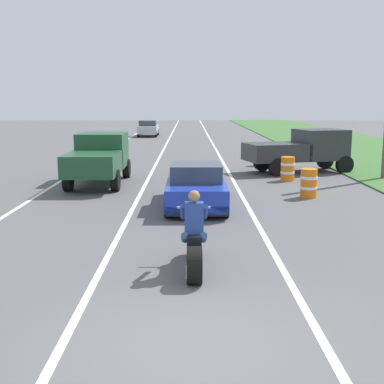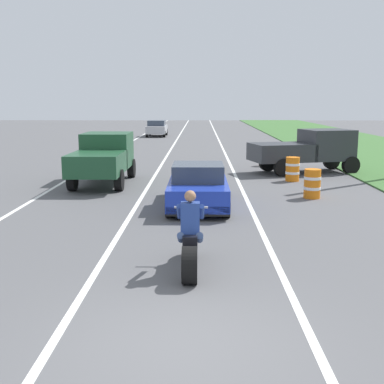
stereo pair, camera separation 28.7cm
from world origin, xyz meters
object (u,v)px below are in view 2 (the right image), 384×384
Objects in this scene: pickup_truck_left_lane_dark_green at (103,156)px; construction_barrel_nearest at (312,184)px; sports_car_blue at (198,187)px; motorcycle_with_rider at (190,243)px; distant_car_far_ahead at (157,128)px; construction_barrel_far at (269,156)px; pickup_truck_right_shoulder_dark_grey at (308,149)px; construction_barrel_mid at (293,169)px.

pickup_truck_left_lane_dark_green reaches higher than construction_barrel_nearest.
motorcycle_with_rider is at bearing -91.10° from sports_car_blue.
sports_car_blue is 31.97m from distant_car_far_ahead.
construction_barrel_far is (3.72, 16.38, -0.09)m from motorcycle_with_rider.
motorcycle_with_rider is at bearing -110.45° from pickup_truck_right_shoulder_dark_grey.
motorcycle_with_rider reaches higher than construction_barrel_mid.
sports_car_blue is 5.77m from pickup_truck_left_lane_dark_green.
pickup_truck_right_shoulder_dark_grey is 5.14× the size of construction_barrel_mid.
construction_barrel_far is at bearing 77.20° from motorcycle_with_rider.
distant_car_far_ahead is at bearing 110.67° from pickup_truck_right_shoulder_dark_grey.
pickup_truck_left_lane_dark_green reaches higher than sports_car_blue.
sports_car_blue is 4.30× the size of construction_barrel_far.
motorcycle_with_rider reaches higher than sports_car_blue.
distant_car_far_ahead is (-7.64, 21.53, 0.27)m from construction_barrel_far.
motorcycle_with_rider is 2.21× the size of construction_barrel_mid.
construction_barrel_nearest is (-1.14, -6.24, -0.60)m from pickup_truck_right_shoulder_dark_grey.
pickup_truck_left_lane_dark_green is 4.80× the size of construction_barrel_nearest.
motorcycle_with_rider is 0.55× the size of distant_car_far_ahead.
construction_barrel_nearest is 1.00× the size of construction_barrel_far.
pickup_truck_left_lane_dark_green reaches higher than motorcycle_with_rider.
distant_car_far_ahead is (-3.92, 37.91, 0.18)m from motorcycle_with_rider.
sports_car_blue is 4.30× the size of construction_barrel_mid.
construction_barrel_far is (7.40, 5.86, -0.60)m from pickup_truck_left_lane_dark_green.
construction_barrel_mid is 5.08m from construction_barrel_far.
construction_barrel_nearest is (3.90, 1.41, -0.13)m from sports_car_blue.
pickup_truck_right_shoulder_dark_grey is 2.97m from construction_barrel_far.
construction_barrel_nearest is at bearing -88.07° from construction_barrel_far.
motorcycle_with_rider reaches higher than distant_car_far_ahead.
construction_barrel_nearest is at bearing -20.65° from pickup_truck_left_lane_dark_green.
motorcycle_with_rider is 38.11m from distant_car_far_ahead.
motorcycle_with_rider is 14.79m from pickup_truck_right_shoulder_dark_grey.
sports_car_blue is 4.30× the size of construction_barrel_nearest.
construction_barrel_mid is (-0.00, 3.69, 0.00)m from construction_barrel_nearest.
motorcycle_with_rider is 6.20m from sports_car_blue.
construction_barrel_far is at bearing 93.30° from construction_barrel_mid.
motorcycle_with_rider reaches higher than construction_barrel_nearest.
sports_car_blue is 9.17m from pickup_truck_right_shoulder_dark_grey.
construction_barrel_far is (-0.29, 5.07, 0.00)m from construction_barrel_mid.
motorcycle_with_rider is at bearing -70.70° from pickup_truck_left_lane_dark_green.
pickup_truck_right_shoulder_dark_grey is 25.72m from distant_car_far_ahead.
motorcycle_with_rider reaches higher than construction_barrel_far.
construction_barrel_mid is at bearing 90.05° from construction_barrel_nearest.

